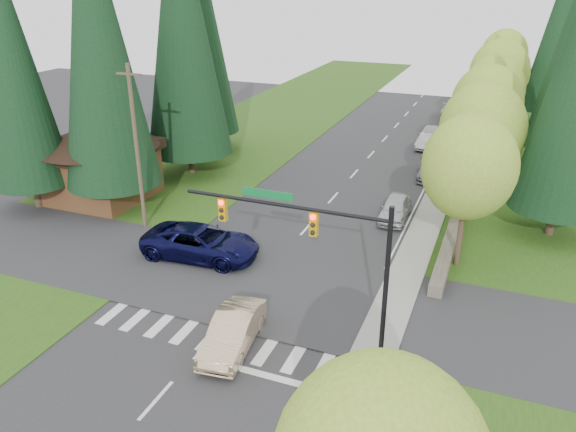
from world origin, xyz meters
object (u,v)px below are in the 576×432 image
Objects in this scene: sedan_champagne at (233,332)px; suv_navy at (201,242)px; parked_car_b at (429,170)px; parked_car_c at (427,141)px; parked_car_a at (395,208)px; parked_car_e at (451,114)px; parked_car_d at (430,135)px.

suv_navy is (-5.36, 6.68, 0.14)m from sedan_champagne.
parked_car_b is at bearing -32.09° from suv_navy.
sedan_champagne is at bearing -88.83° from parked_car_c.
parked_car_a is 1.12× the size of parked_car_c.
parked_car_b is 19.28m from parked_car_e.
parked_car_c is at bearing -100.94° from parked_car_e.
suv_navy is at bearing -110.94° from parked_car_e.
suv_navy is at bearing -125.34° from parked_car_b.
parked_car_e reaches higher than parked_car_a.
parked_car_c is at bearing -21.53° from suv_navy.
sedan_champagne is 44.22m from parked_car_e.
parked_car_b is 0.87× the size of parked_car_e.
parked_car_c is (8.34, 26.14, -0.27)m from suv_navy.
parked_car_d is at bearing -101.56° from parked_car_e.
parked_car_d is 9.64m from parked_car_e.
sedan_champagne reaches higher than parked_car_c.
parked_car_a is 16.89m from parked_car_c.
parked_car_c is 0.76× the size of parked_car_e.
parked_car_b is (9.74, 18.12, -0.27)m from suv_navy.
parked_car_b is at bearing 83.36° from parked_car_a.
sedan_champagne is at bearing -102.12° from parked_car_e.
suv_navy is 1.69× the size of parked_car_c.
parked_car_a is (8.94, 9.26, -0.17)m from suv_navy.
parked_car_e is at bearing 92.75° from parked_car_c.
parked_car_d is at bearing 96.37° from parked_car_c.
sedan_champagne is 0.92× the size of parked_car_e.
parked_car_a is 28.13m from parked_car_e.
suv_navy is 12.87m from parked_car_a.
parked_car_a is 0.98× the size of parked_car_b.
suv_navy reaches higher than parked_car_c.
parked_car_c is (-0.60, 16.88, -0.10)m from parked_car_a.
parked_car_b is 1.14× the size of parked_car_c.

